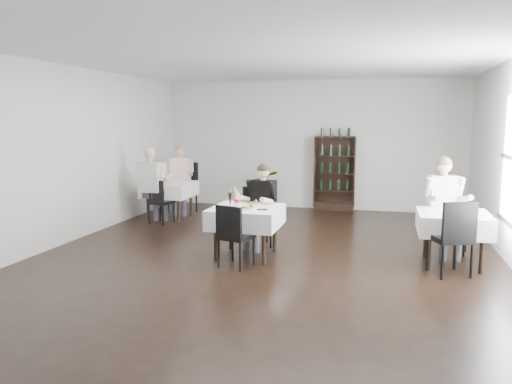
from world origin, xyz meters
TOP-DOWN VIEW (x-y plane):
  - room_shell at (0.00, 0.00)m, footprint 9.00×9.00m
  - wine_shelf at (0.60, 4.31)m, footprint 0.90×0.28m
  - main_table at (-0.30, 0.00)m, footprint 1.03×1.03m
  - left_table at (-2.70, 2.50)m, footprint 0.98×0.98m
  - right_table at (2.70, 0.30)m, footprint 0.98×0.98m
  - potted_tree at (-1.05, 4.20)m, footprint 0.92×0.83m
  - main_chair_far at (-0.33, 0.76)m, footprint 0.58×0.59m
  - main_chair_near at (-0.32, -0.62)m, footprint 0.51×0.52m
  - left_chair_far at (-2.68, 3.30)m, footprint 0.66×0.67m
  - left_chair_near at (-2.66, 1.88)m, footprint 0.50×0.50m
  - right_chair_far at (2.82, 1.09)m, footprint 0.47×0.47m
  - right_chair_near at (2.64, -0.26)m, footprint 0.62×0.62m
  - diner_main at (-0.20, 0.53)m, footprint 0.60×0.63m
  - diner_left_far at (-2.68, 3.04)m, footprint 0.64×0.68m
  - diner_left_near at (-2.78, 1.88)m, footprint 0.60×0.60m
  - diner_right_far at (2.62, 0.79)m, footprint 0.65×0.69m
  - plate_far at (-0.28, 0.30)m, footprint 0.28×0.28m
  - plate_near at (-0.24, -0.13)m, footprint 0.28×0.28m
  - pilsner_dark at (-0.55, -0.01)m, footprint 0.06×0.06m
  - pilsner_lager at (-0.49, 0.05)m, footprint 0.07×0.07m
  - coke_bottle at (-0.46, 0.04)m, footprint 0.06×0.06m
  - napkin_cutlery at (-0.01, -0.16)m, footprint 0.16×0.17m
  - pepper_mill at (2.86, 0.39)m, footprint 0.05×0.05m

SIDE VIEW (x-z plane):
  - potted_tree at x=-1.05m, z-range 0.00..0.92m
  - right_chair_far at x=2.82m, z-range 0.06..0.92m
  - left_chair_near at x=-2.66m, z-range 0.06..0.97m
  - main_chair_near at x=-0.32m, z-range 0.06..0.97m
  - main_chair_far at x=-0.33m, z-range 0.07..1.04m
  - right_chair_near at x=2.64m, z-range 0.07..1.11m
  - left_table at x=-2.70m, z-range 0.24..1.01m
  - right_table at x=2.70m, z-range 0.24..1.01m
  - main_table at x=-0.30m, z-range 0.24..1.01m
  - left_chair_far at x=-2.68m, z-range 0.08..1.21m
  - napkin_cutlery at x=-0.01m, z-range 0.77..0.78m
  - plate_far at x=-0.28m, z-range 0.75..0.82m
  - plate_near at x=-0.24m, z-range 0.75..0.82m
  - diner_main at x=-0.20m, z-range 0.11..1.50m
  - pepper_mill at x=2.86m, z-range 0.77..0.87m
  - wine_shelf at x=0.60m, z-range -0.03..1.72m
  - coke_bottle at x=-0.46m, z-range 0.75..1.00m
  - pilsner_dark at x=-0.55m, z-range 0.75..1.02m
  - diner_right_far at x=2.62m, z-range 0.12..1.66m
  - diner_left_far at x=-2.68m, z-range 0.12..1.67m
  - pilsner_lager at x=-0.49m, z-range 0.74..1.05m
  - diner_left_near at x=-2.78m, z-range 0.13..1.68m
  - room_shell at x=0.00m, z-range -3.00..6.00m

